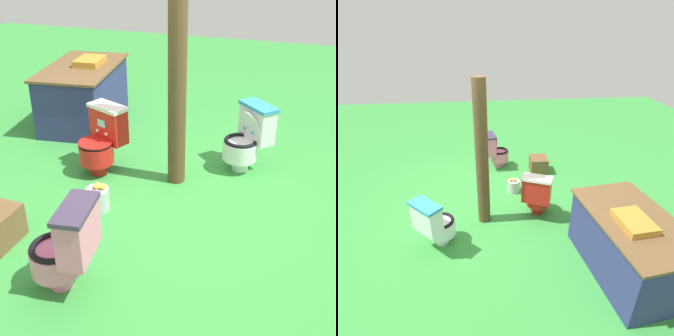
% 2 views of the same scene
% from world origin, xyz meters
% --- Properties ---
extents(ground, '(14.00, 14.00, 0.00)m').
position_xyz_m(ground, '(0.00, 0.00, 0.00)').
color(ground, green).
extents(toilet_red, '(0.61, 0.56, 0.73)m').
position_xyz_m(toilet_red, '(0.28, 0.91, 0.37)').
color(toilet_red, red).
rests_on(toilet_red, ground).
extents(toilet_white, '(0.63, 0.63, 0.73)m').
position_xyz_m(toilet_white, '(0.82, -0.55, 0.37)').
color(toilet_white, white).
rests_on(toilet_white, ground).
extents(toilet_pink, '(0.46, 0.54, 0.73)m').
position_xyz_m(toilet_pink, '(-1.42, 0.39, 0.37)').
color(toilet_pink, pink).
rests_on(toilet_pink, ground).
extents(vendor_table, '(1.55, 1.03, 0.85)m').
position_xyz_m(vendor_table, '(1.47, 1.74, 0.39)').
color(vendor_table, navy).
rests_on(vendor_table, ground).
extents(wooden_post, '(0.18, 0.18, 2.12)m').
position_xyz_m(wooden_post, '(0.33, 0.10, 1.06)').
color(wooden_post, brown).
rests_on(wooden_post, ground).
extents(lemon_bucket, '(0.22, 0.22, 0.28)m').
position_xyz_m(lemon_bucket, '(-0.42, 0.64, 0.12)').
color(lemon_bucket, '#B7B7BF').
rests_on(lemon_bucket, ground).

